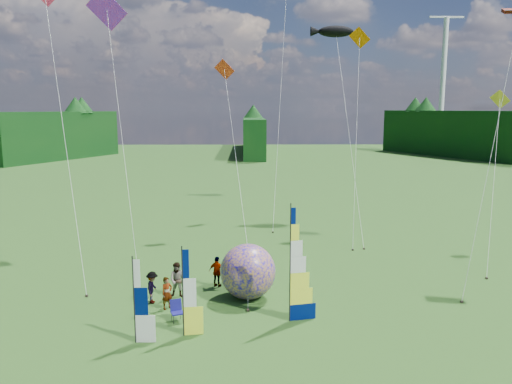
{
  "coord_description": "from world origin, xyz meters",
  "views": [
    {
      "loc": [
        -1.4,
        -17.55,
        9.12
      ],
      "look_at": [
        -1.0,
        4.0,
        5.5
      ],
      "focal_mm": 35.0,
      "sensor_mm": 36.0,
      "label": 1
    }
  ],
  "objects_px": {
    "side_banner_left": "(183,293)",
    "spectator_b": "(178,280)",
    "bol_inflatable": "(248,271)",
    "spectator_c": "(152,287)",
    "spectator_a": "(167,293)",
    "side_banner_far": "(134,302)",
    "kite_whale": "(348,114)",
    "camp_chair": "(177,311)",
    "spectator_d": "(217,272)",
    "feather_banner_main": "(290,265)"
  },
  "relations": [
    {
      "from": "side_banner_left",
      "to": "spectator_b",
      "type": "xyz_separation_m",
      "value": [
        -0.8,
        4.19,
        -0.94
      ]
    },
    {
      "from": "bol_inflatable",
      "to": "spectator_c",
      "type": "bearing_deg",
      "value": -173.26
    },
    {
      "from": "spectator_a",
      "to": "spectator_c",
      "type": "bearing_deg",
      "value": 96.63
    },
    {
      "from": "side_banner_far",
      "to": "kite_whale",
      "type": "relative_size",
      "value": 0.2
    },
    {
      "from": "side_banner_far",
      "to": "camp_chair",
      "type": "height_order",
      "value": "side_banner_far"
    },
    {
      "from": "spectator_a",
      "to": "kite_whale",
      "type": "bearing_deg",
      "value": 12.92
    },
    {
      "from": "side_banner_far",
      "to": "spectator_b",
      "type": "relative_size",
      "value": 1.95
    },
    {
      "from": "spectator_c",
      "to": "camp_chair",
      "type": "height_order",
      "value": "spectator_c"
    },
    {
      "from": "side_banner_left",
      "to": "kite_whale",
      "type": "height_order",
      "value": "kite_whale"
    },
    {
      "from": "spectator_a",
      "to": "side_banner_left",
      "type": "bearing_deg",
      "value": -110.22
    },
    {
      "from": "spectator_c",
      "to": "spectator_d",
      "type": "bearing_deg",
      "value": -51.56
    },
    {
      "from": "side_banner_far",
      "to": "spectator_a",
      "type": "relative_size",
      "value": 2.26
    },
    {
      "from": "spectator_b",
      "to": "camp_chair",
      "type": "relative_size",
      "value": 1.85
    },
    {
      "from": "side_banner_far",
      "to": "spectator_d",
      "type": "relative_size",
      "value": 2.12
    },
    {
      "from": "spectator_a",
      "to": "spectator_b",
      "type": "bearing_deg",
      "value": 35.79
    },
    {
      "from": "spectator_c",
      "to": "kite_whale",
      "type": "bearing_deg",
      "value": -35.59
    },
    {
      "from": "side_banner_left",
      "to": "spectator_a",
      "type": "bearing_deg",
      "value": 104.87
    },
    {
      "from": "spectator_a",
      "to": "spectator_d",
      "type": "xyz_separation_m",
      "value": [
        2.14,
        2.83,
        0.05
      ]
    },
    {
      "from": "spectator_a",
      "to": "spectator_d",
      "type": "relative_size",
      "value": 0.94
    },
    {
      "from": "side_banner_far",
      "to": "bol_inflatable",
      "type": "height_order",
      "value": "side_banner_far"
    },
    {
      "from": "side_banner_far",
      "to": "spectator_a",
      "type": "distance_m",
      "value": 3.57
    },
    {
      "from": "bol_inflatable",
      "to": "spectator_c",
      "type": "relative_size",
      "value": 1.76
    },
    {
      "from": "side_banner_far",
      "to": "bol_inflatable",
      "type": "bearing_deg",
      "value": 46.73
    },
    {
      "from": "spectator_a",
      "to": "kite_whale",
      "type": "height_order",
      "value": "kite_whale"
    },
    {
      "from": "spectator_a",
      "to": "kite_whale",
      "type": "xyz_separation_m",
      "value": [
        11.37,
        16.11,
        7.91
      ]
    },
    {
      "from": "spectator_b",
      "to": "spectator_d",
      "type": "bearing_deg",
      "value": 42.92
    },
    {
      "from": "side_banner_left",
      "to": "spectator_b",
      "type": "bearing_deg",
      "value": 94.01
    },
    {
      "from": "spectator_d",
      "to": "camp_chair",
      "type": "bearing_deg",
      "value": 95.16
    },
    {
      "from": "side_banner_far",
      "to": "bol_inflatable",
      "type": "distance_m",
      "value": 6.41
    },
    {
      "from": "side_banner_left",
      "to": "spectator_b",
      "type": "relative_size",
      "value": 2.07
    },
    {
      "from": "side_banner_far",
      "to": "camp_chair",
      "type": "relative_size",
      "value": 3.61
    },
    {
      "from": "bol_inflatable",
      "to": "spectator_b",
      "type": "relative_size",
      "value": 1.54
    },
    {
      "from": "spectator_d",
      "to": "side_banner_left",
      "type": "bearing_deg",
      "value": 103.91
    },
    {
      "from": "side_banner_left",
      "to": "camp_chair",
      "type": "bearing_deg",
      "value": 101.82
    },
    {
      "from": "spectator_b",
      "to": "kite_whale",
      "type": "xyz_separation_m",
      "value": [
        11.07,
        14.71,
        7.79
      ]
    },
    {
      "from": "feather_banner_main",
      "to": "bol_inflatable",
      "type": "relative_size",
      "value": 1.87
    },
    {
      "from": "bol_inflatable",
      "to": "side_banner_left",
      "type": "bearing_deg",
      "value": -122.98
    },
    {
      "from": "spectator_a",
      "to": "spectator_c",
      "type": "height_order",
      "value": "spectator_c"
    },
    {
      "from": "spectator_a",
      "to": "side_banner_far",
      "type": "bearing_deg",
      "value": -143.94
    },
    {
      "from": "spectator_d",
      "to": "kite_whale",
      "type": "xyz_separation_m",
      "value": [
        9.23,
        13.28,
        7.86
      ]
    },
    {
      "from": "feather_banner_main",
      "to": "spectator_a",
      "type": "relative_size",
      "value": 3.33
    },
    {
      "from": "spectator_a",
      "to": "spectator_c",
      "type": "xyz_separation_m",
      "value": [
        -0.8,
        0.71,
        0.01
      ]
    },
    {
      "from": "kite_whale",
      "to": "side_banner_far",
      "type": "bearing_deg",
      "value": -117.6
    },
    {
      "from": "spectator_c",
      "to": "side_banner_far",
      "type": "bearing_deg",
      "value": -176.09
    },
    {
      "from": "bol_inflatable",
      "to": "spectator_d",
      "type": "xyz_separation_m",
      "value": [
        -1.57,
        1.58,
        -0.54
      ]
    },
    {
      "from": "side_banner_far",
      "to": "spectator_d",
      "type": "xyz_separation_m",
      "value": [
        2.87,
        6.2,
        -0.9
      ]
    },
    {
      "from": "feather_banner_main",
      "to": "camp_chair",
      "type": "bearing_deg",
      "value": 167.41
    },
    {
      "from": "camp_chair",
      "to": "side_banner_far",
      "type": "bearing_deg",
      "value": -146.3
    },
    {
      "from": "side_banner_far",
      "to": "bol_inflatable",
      "type": "xyz_separation_m",
      "value": [
        4.44,
        4.61,
        -0.36
      ]
    },
    {
      "from": "bol_inflatable",
      "to": "side_banner_far",
      "type": "bearing_deg",
      "value": -133.9
    }
  ]
}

